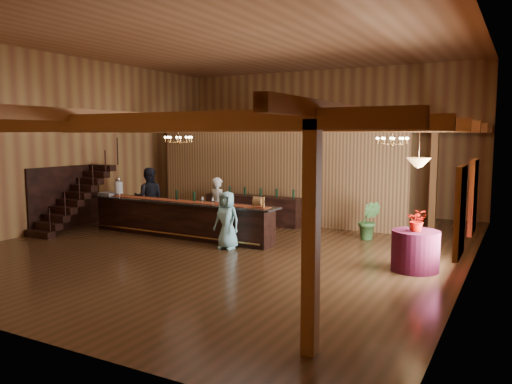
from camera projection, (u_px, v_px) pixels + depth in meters
The scene contains 29 objects.
floor at pixel (234, 244), 13.80m from camera, with size 14.00×14.00×0.00m, color #472A17.
ceiling at pixel (233, 39), 13.17m from camera, with size 14.00×14.00×0.00m, color #AC7348.
wall_back at pixel (325, 141), 19.60m from camera, with size 12.00×0.10×5.50m, color olive.
wall_left at pixel (77, 142), 16.32m from camera, with size 0.10×14.00×5.50m, color olive.
wall_right at pixel (475, 146), 10.64m from camera, with size 0.10×14.00×5.50m, color olive.
beam_grid at pixel (243, 126), 13.87m from camera, with size 11.90×13.90×0.39m.
support_posts at pixel (224, 188), 13.18m from camera, with size 9.20×10.20×3.20m.
partition_wall at pixel (275, 178), 16.91m from camera, with size 9.00×0.18×3.10m, color olive.
window_right_front at pixel (461, 212), 9.41m from camera, with size 0.12×1.05×1.75m, color white.
window_right_back at pixel (474, 197), 11.68m from camera, with size 0.12×1.05×1.75m, color white.
staircase at pixel (73, 199), 15.62m from camera, with size 1.00×2.80×2.00m.
backroom_boxes at pixel (303, 201), 18.68m from camera, with size 4.10×0.60×1.10m.
tasting_bar at pixel (180, 219), 14.70m from camera, with size 6.37×0.98×1.07m.
beverage_dispenser at pixel (119, 187), 15.88m from camera, with size 0.26×0.26×0.60m.
glass_rack_tray at pixel (109, 194), 15.99m from camera, with size 0.50×0.50×0.10m, color gray.
raffle_drum at pixel (259, 201), 13.23m from camera, with size 0.34×0.24×0.30m.
bar_bottle_0 at pixel (177, 195), 14.82m from camera, with size 0.07×0.07×0.30m, color black.
bar_bottle_1 at pixel (194, 196), 14.50m from camera, with size 0.07×0.07×0.30m, color black.
backbar_shelf at pixel (253, 210), 16.82m from camera, with size 3.40×0.53×0.96m, color black.
round_table at pixel (415, 251), 11.01m from camera, with size 1.04×1.04×0.90m, color #4F0C21.
chandelier_left at pixel (178, 139), 14.52m from camera, with size 0.80×0.80×0.49m.
chandelier_right at pixel (392, 141), 12.66m from camera, with size 0.80×0.80×0.51m.
pendant_lamp at pixel (419, 162), 10.79m from camera, with size 0.52×0.52×0.90m.
bartender at pixel (218, 206), 15.04m from camera, with size 0.63×0.41×1.72m, color silver.
staff_second at pixel (149, 198), 16.08m from camera, with size 0.95×0.74×1.95m, color black.
guest at pixel (227, 220), 13.09m from camera, with size 0.74×0.48×1.52m, color #8CD5D9.
floor_plant at pixel (369, 220), 14.25m from camera, with size 0.62×0.50×1.12m, color #335A26.
table_flowers at pixel (417, 220), 10.85m from camera, with size 0.44×0.39×0.49m, color #BE1006.
table_vase at pixel (414, 223), 10.92m from camera, with size 0.17×0.17×0.34m, color tan.
Camera 1 is at (6.98, -11.62, 3.00)m, focal length 35.00 mm.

